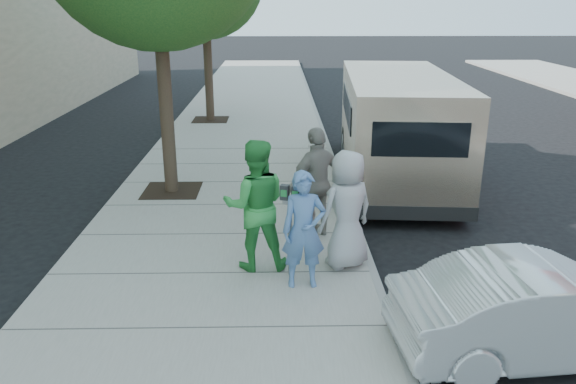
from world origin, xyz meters
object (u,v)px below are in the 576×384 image
(sedan, at_px, (547,310))
(person_striped_polo, at_px, (317,183))
(person_green_shirt, at_px, (255,205))
(parking_meter, at_px, (290,211))
(van, at_px, (396,126))
(person_gray_shirt, at_px, (347,210))
(person_officer, at_px, (304,230))

(sedan, distance_m, person_striped_polo, 4.20)
(person_green_shirt, bearing_deg, person_striped_polo, -133.50)
(parking_meter, height_order, person_striped_polo, person_striped_polo)
(van, height_order, person_striped_polo, van)
(sedan, height_order, person_gray_shirt, person_gray_shirt)
(sedan, xyz_separation_m, person_striped_polo, (-2.49, 3.35, 0.51))
(person_green_shirt, distance_m, person_gray_shirt, 1.38)
(parking_meter, bearing_deg, person_gray_shirt, 35.66)
(van, xyz_separation_m, person_green_shirt, (-3.08, -4.80, -0.16))
(sedan, height_order, person_striped_polo, person_striped_polo)
(parking_meter, distance_m, sedan, 3.56)
(van, height_order, person_green_shirt, van)
(van, distance_m, sedan, 6.99)
(sedan, height_order, person_green_shirt, person_green_shirt)
(van, height_order, person_gray_shirt, van)
(van, bearing_deg, person_striped_polo, -115.55)
(parking_meter, relative_size, van, 0.21)
(van, distance_m, person_striped_polo, 4.15)
(person_gray_shirt, bearing_deg, sedan, 105.87)
(person_striped_polo, bearing_deg, person_green_shirt, 17.65)
(person_green_shirt, relative_size, person_gray_shirt, 1.10)
(parking_meter, distance_m, van, 5.69)
(van, distance_m, person_officer, 5.92)
(person_officer, bearing_deg, van, 62.55)
(parking_meter, distance_m, person_striped_polo, 1.56)
(person_gray_shirt, bearing_deg, person_striped_polo, -101.48)
(person_green_shirt, bearing_deg, person_officer, 135.42)
(sedan, relative_size, person_green_shirt, 1.80)
(sedan, relative_size, person_gray_shirt, 1.98)
(person_striped_polo, bearing_deg, person_officer, 47.69)
(sedan, xyz_separation_m, person_gray_shirt, (-2.12, 2.15, 0.47))
(parking_meter, relative_size, person_green_shirt, 0.70)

